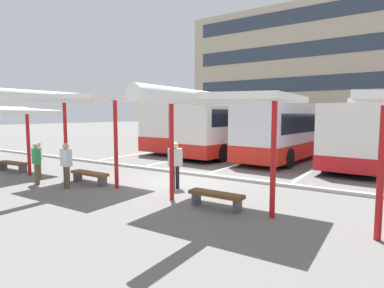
{
  "coord_description": "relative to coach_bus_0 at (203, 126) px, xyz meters",
  "views": [
    {
      "loc": [
        6.86,
        -9.9,
        2.61
      ],
      "look_at": [
        -1.71,
        3.32,
        1.13
      ],
      "focal_mm": 29.1,
      "sensor_mm": 36.0,
      "label": 1
    }
  ],
  "objects": [
    {
      "name": "ground_plane",
      "position": [
        5.41,
        -10.64,
        -1.73
      ],
      "size": [
        160.0,
        160.0,
        0.0
      ],
      "primitive_type": "plane",
      "color": "slate"
    },
    {
      "name": "waiting_passenger_0",
      "position": [
        5.86,
        -11.75,
        -0.78
      ],
      "size": [
        0.46,
        0.51,
        1.65
      ],
      "color": "black",
      "rests_on": "ground"
    },
    {
      "name": "coach_bus_1",
      "position": [
        3.52,
        -1.31,
        0.05
      ],
      "size": [
        3.57,
        11.24,
        3.81
      ],
      "color": "silver",
      "rests_on": "ground"
    },
    {
      "name": "bench_0",
      "position": [
        -2.39,
        -13.15,
        -1.39
      ],
      "size": [
        1.83,
        0.57,
        0.45
      ],
      "color": "brown",
      "rests_on": "ground"
    },
    {
      "name": "terminal_building",
      "position": [
        5.43,
        26.81,
        6.57
      ],
      "size": [
        37.13,
        14.89,
        19.33
      ],
      "color": "tan",
      "rests_on": "ground"
    },
    {
      "name": "coach_bus_3",
      "position": [
        11.26,
        -0.76,
        -0.13
      ],
      "size": [
        3.58,
        12.5,
        3.45
      ],
      "color": "silver",
      "rests_on": "ground"
    },
    {
      "name": "waiting_passenger_1",
      "position": [
        1.1,
        -14.04,
        -0.83
      ],
      "size": [
        0.5,
        0.35,
        1.57
      ],
      "color": "brown",
      "rests_on": "ground"
    },
    {
      "name": "lane_stripe_0",
      "position": [
        -2.0,
        -1.47,
        -1.72
      ],
      "size": [
        0.16,
        14.0,
        0.01
      ],
      "primitive_type": "cube",
      "color": "white",
      "rests_on": "ground"
    },
    {
      "name": "waiting_shelter_0",
      "position": [
        -2.39,
        -13.54,
        1.03
      ],
      "size": [
        4.25,
        4.74,
        3.02
      ],
      "color": "red",
      "rests_on": "ground"
    },
    {
      "name": "bench_1",
      "position": [
        2.67,
        -12.9,
        -1.39
      ],
      "size": [
        1.78,
        0.47,
        0.45
      ],
      "color": "brown",
      "rests_on": "ground"
    },
    {
      "name": "waiting_passenger_3",
      "position": [
        2.6,
        -13.83,
        -0.8
      ],
      "size": [
        0.49,
        0.28,
        1.62
      ],
      "color": "brown",
      "rests_on": "ground"
    },
    {
      "name": "waiting_passenger_2",
      "position": [
        0.17,
        -13.39,
        -0.86
      ],
      "size": [
        0.49,
        0.44,
        1.53
      ],
      "color": "brown",
      "rests_on": "ground"
    },
    {
      "name": "coach_bus_0",
      "position": [
        0.0,
        0.0,
        0.0
      ],
      "size": [
        3.11,
        11.53,
        3.75
      ],
      "color": "silver",
      "rests_on": "ground"
    },
    {
      "name": "waiting_shelter_1",
      "position": [
        2.67,
        -13.14,
        1.42
      ],
      "size": [
        3.86,
        4.6,
        3.39
      ],
      "color": "red",
      "rests_on": "ground"
    },
    {
      "name": "bench_2",
      "position": [
        8.2,
        -13.02,
        -1.39
      ],
      "size": [
        1.63,
        0.45,
        0.45
      ],
      "color": "brown",
      "rests_on": "ground"
    },
    {
      "name": "platform_kerb",
      "position": [
        5.41,
        -9.32,
        -1.67
      ],
      "size": [
        44.0,
        0.24,
        0.12
      ],
      "primitive_type": "cube",
      "color": "#ADADA8",
      "rests_on": "ground"
    },
    {
      "name": "lane_stripe_3",
      "position": [
        9.11,
        -1.47,
        -1.72
      ],
      "size": [
        0.16,
        14.0,
        0.01
      ],
      "primitive_type": "cube",
      "color": "white",
      "rests_on": "ground"
    },
    {
      "name": "lane_stripe_1",
      "position": [
        1.7,
        -1.47,
        -1.72
      ],
      "size": [
        0.16,
        14.0,
        0.01
      ],
      "primitive_type": "cube",
      "color": "white",
      "rests_on": "ground"
    },
    {
      "name": "waiting_shelter_2",
      "position": [
        8.2,
        -13.23,
        1.25
      ],
      "size": [
        4.17,
        4.68,
        3.21
      ],
      "color": "red",
      "rests_on": "ground"
    },
    {
      "name": "lane_stripe_2",
      "position": [
        5.41,
        -1.47,
        -1.72
      ],
      "size": [
        0.16,
        14.0,
        0.01
      ],
      "primitive_type": "cube",
      "color": "white",
      "rests_on": "ground"
    },
    {
      "name": "coach_bus_2",
      "position": [
        7.18,
        -1.76,
        -0.08
      ],
      "size": [
        3.56,
        10.46,
        3.57
      ],
      "color": "silver",
      "rests_on": "ground"
    }
  ]
}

